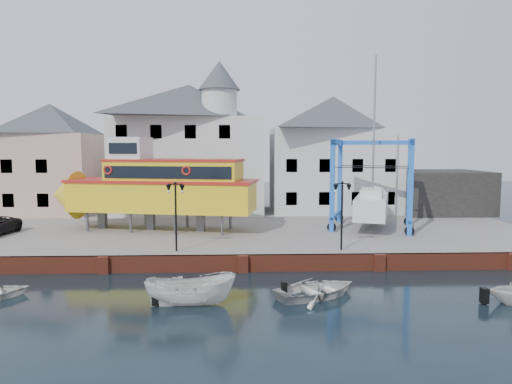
{
  "coord_description": "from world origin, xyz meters",
  "views": [
    {
      "loc": [
        -0.16,
        -25.91,
        7.2
      ],
      "look_at": [
        1.0,
        7.0,
        4.0
      ],
      "focal_mm": 32.0,
      "sensor_mm": 36.0,
      "label": 1
    }
  ],
  "objects": [
    {
      "name": "motorboat_a",
      "position": [
        -2.44,
        -5.52,
        0.0
      ],
      "size": [
        4.25,
        1.81,
        1.61
      ],
      "primitive_type": "imported",
      "rotation": [
        0.0,
        0.0,
        1.63
      ],
      "color": "silver",
      "rests_on": "ground"
    },
    {
      "name": "building_white_main",
      "position": [
        -4.87,
        18.39,
        7.34
      ],
      "size": [
        14.0,
        8.3,
        14.0
      ],
      "color": "silver",
      "rests_on": "hardstanding"
    },
    {
      "name": "building_pink",
      "position": [
        -18.0,
        18.0,
        6.15
      ],
      "size": [
        8.0,
        7.0,
        10.3
      ],
      "color": "tan",
      "rests_on": "hardstanding"
    },
    {
      "name": "motorboat_b",
      "position": [
        3.56,
        -4.42,
        0.0
      ],
      "size": [
        5.24,
        4.65,
        0.9
      ],
      "primitive_type": "imported",
      "rotation": [
        0.0,
        0.0,
        2.01
      ],
      "color": "silver",
      "rests_on": "ground"
    },
    {
      "name": "travel_lift",
      "position": [
        10.22,
        9.22,
        3.2
      ],
      "size": [
        7.38,
        8.96,
        13.17
      ],
      "rotation": [
        0.0,
        0.0,
        -0.34
      ],
      "color": "blue",
      "rests_on": "hardstanding"
    },
    {
      "name": "hardstanding",
      "position": [
        0.0,
        11.0,
        0.5
      ],
      "size": [
        44.0,
        22.0,
        1.0
      ],
      "primitive_type": "cube",
      "color": "slate",
      "rests_on": "ground"
    },
    {
      "name": "lamp_post_left",
      "position": [
        -4.0,
        1.2,
        4.17
      ],
      "size": [
        1.12,
        0.32,
        4.2
      ],
      "color": "black",
      "rests_on": "hardstanding"
    },
    {
      "name": "building_white_right",
      "position": [
        9.0,
        19.0,
        6.6
      ],
      "size": [
        12.0,
        8.0,
        11.2
      ],
      "color": "silver",
      "rests_on": "hardstanding"
    },
    {
      "name": "ground",
      "position": [
        0.0,
        0.0,
        0.0
      ],
      "size": [
        140.0,
        140.0,
        0.0
      ],
      "primitive_type": "plane",
      "color": "black",
      "rests_on": "ground"
    },
    {
      "name": "tour_boat",
      "position": [
        -6.91,
        8.52,
        4.29
      ],
      "size": [
        16.47,
        6.89,
        6.98
      ],
      "rotation": [
        0.0,
        0.0,
        -0.2
      ],
      "color": "#59595E",
      "rests_on": "hardstanding"
    },
    {
      "name": "lamp_post_right",
      "position": [
        6.0,
        1.2,
        4.17
      ],
      "size": [
        1.12,
        0.32,
        4.2
      ],
      "color": "black",
      "rests_on": "hardstanding"
    },
    {
      "name": "quay_wall",
      "position": [
        -0.0,
        0.1,
        0.5
      ],
      "size": [
        44.0,
        0.47,
        1.0
      ],
      "color": "maroon",
      "rests_on": "ground"
    },
    {
      "name": "shed_dark",
      "position": [
        19.0,
        17.0,
        3.0
      ],
      "size": [
        8.0,
        7.0,
        4.0
      ],
      "primitive_type": "cube",
      "color": "black",
      "rests_on": "hardstanding"
    }
  ]
}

